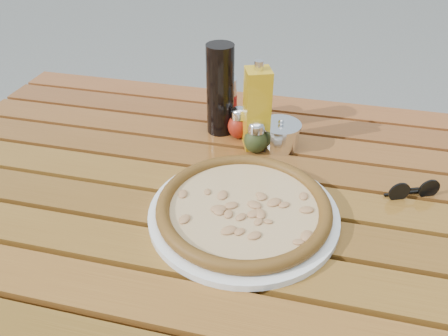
% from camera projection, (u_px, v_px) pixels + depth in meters
% --- Properties ---
extents(table, '(1.40, 0.90, 0.75)m').
position_uv_depth(table, '(222.00, 213.00, 0.96)').
color(table, '#3B1C0D').
rests_on(table, ground).
extents(plate, '(0.41, 0.41, 0.01)m').
position_uv_depth(plate, '(243.00, 213.00, 0.83)').
color(plate, white).
rests_on(plate, table).
extents(pizza, '(0.42, 0.42, 0.03)m').
position_uv_depth(pizza, '(244.00, 207.00, 0.82)').
color(pizza, beige).
rests_on(pizza, plate).
extents(pepper_shaker, '(0.07, 0.07, 0.08)m').
position_uv_depth(pepper_shaker, '(239.00, 123.00, 1.05)').
color(pepper_shaker, '#A52412').
rests_on(pepper_shaker, table).
extents(oregano_shaker, '(0.07, 0.07, 0.08)m').
position_uv_depth(oregano_shaker, '(256.00, 137.00, 1.00)').
color(oregano_shaker, '#363F19').
rests_on(oregano_shaker, table).
extents(dark_bottle, '(0.08, 0.08, 0.22)m').
position_uv_depth(dark_bottle, '(220.00, 90.00, 1.03)').
color(dark_bottle, black).
rests_on(dark_bottle, table).
extents(soda_can, '(0.09, 0.09, 0.12)m').
position_uv_depth(soda_can, '(224.00, 101.00, 1.10)').
color(soda_can, silver).
rests_on(soda_can, table).
extents(olive_oil_cruet, '(0.07, 0.07, 0.21)m').
position_uv_depth(olive_oil_cruet, '(257.00, 109.00, 0.98)').
color(olive_oil_cruet, '#C59415').
rests_on(olive_oil_cruet, table).
extents(parmesan_tin, '(0.12, 0.12, 0.07)m').
position_uv_depth(parmesan_tin, '(280.00, 135.00, 1.02)').
color(parmesan_tin, silver).
rests_on(parmesan_tin, table).
extents(sunglasses, '(0.11, 0.06, 0.04)m').
position_uv_depth(sunglasses, '(413.00, 191.00, 0.87)').
color(sunglasses, black).
rests_on(sunglasses, table).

